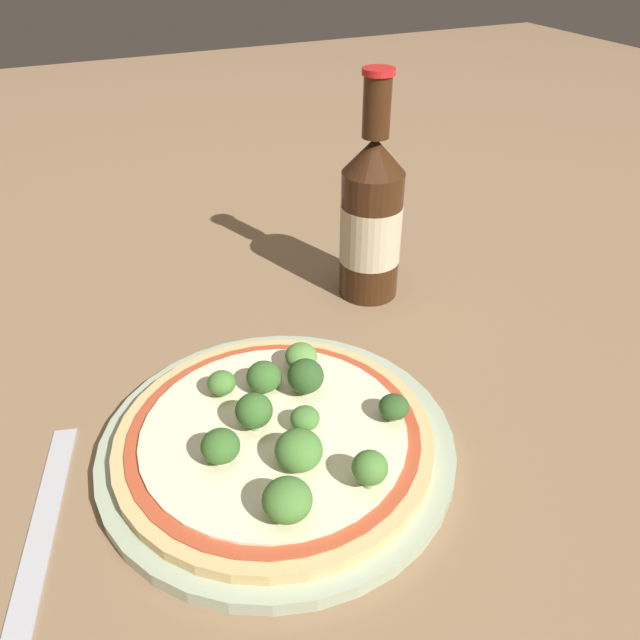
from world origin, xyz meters
The scene contains 16 objects.
ground_plane centered at (0.00, 0.00, 0.00)m, with size 3.00×3.00×0.00m, color #846647.
plate centered at (-0.02, -0.01, 0.01)m, with size 0.28×0.28×0.01m.
pizza centered at (-0.02, -0.02, 0.02)m, with size 0.25×0.25×0.01m.
broccoli_floret_0 centered at (-0.04, -0.10, 0.04)m, with size 0.03×0.03×0.03m.
broccoli_floret_1 centered at (0.03, 0.04, 0.04)m, with size 0.03×0.03×0.02m.
broccoli_floret_2 centered at (0.02, 0.01, 0.04)m, with size 0.03×0.03×0.03m.
broccoli_floret_3 centered at (-0.01, 0.03, 0.04)m, with size 0.03×0.03×0.03m.
broccoli_floret_4 centered at (0.00, -0.03, 0.04)m, with size 0.02×0.02×0.02m.
broccoli_floret_5 centered at (0.07, -0.04, 0.04)m, with size 0.02×0.02×0.02m.
broccoli_floret_6 centered at (-0.05, 0.04, 0.04)m, with size 0.02×0.02×0.02m.
broccoli_floret_7 centered at (-0.07, -0.03, 0.04)m, with size 0.03×0.03×0.03m.
broccoli_floret_8 centered at (0.02, -0.09, 0.04)m, with size 0.02×0.02×0.03m.
broccoli_floret_9 centered at (-0.02, -0.06, 0.04)m, with size 0.03×0.03×0.03m.
broccoli_floret_10 centered at (-0.03, -0.01, 0.04)m, with size 0.03×0.03×0.03m.
beer_bottle centered at (0.16, 0.17, 0.09)m, with size 0.06×0.06×0.24m.
fork centered at (-0.19, -0.01, 0.00)m, with size 0.07×0.18×0.00m.
Camera 1 is at (-0.13, -0.35, 0.36)m, focal length 35.00 mm.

